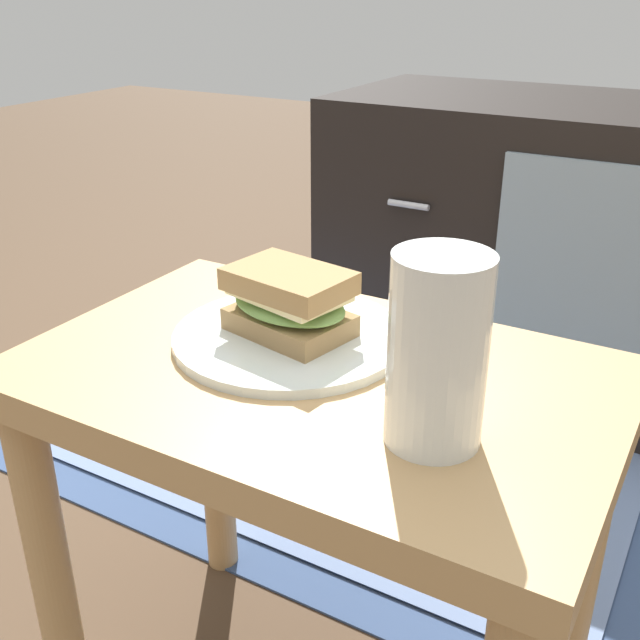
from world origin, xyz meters
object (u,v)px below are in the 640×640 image
at_px(sandwich_front, 289,302).
at_px(tv_cabinet, 574,252).
at_px(plate, 290,337).
at_px(beer_glass, 437,354).

bearing_deg(sandwich_front, tv_cabinet, 84.11).
distance_m(plate, beer_glass, 0.22).
height_order(tv_cabinet, sandwich_front, tv_cabinet).
distance_m(tv_cabinet, beer_glass, 1.04).
bearing_deg(sandwich_front, beer_glass, -25.84).
height_order(tv_cabinet, plate, tv_cabinet).
relative_size(tv_cabinet, sandwich_front, 6.84).
relative_size(sandwich_front, beer_glass, 0.91).
height_order(plate, beer_glass, beer_glass).
distance_m(tv_cabinet, sandwich_front, 0.94).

